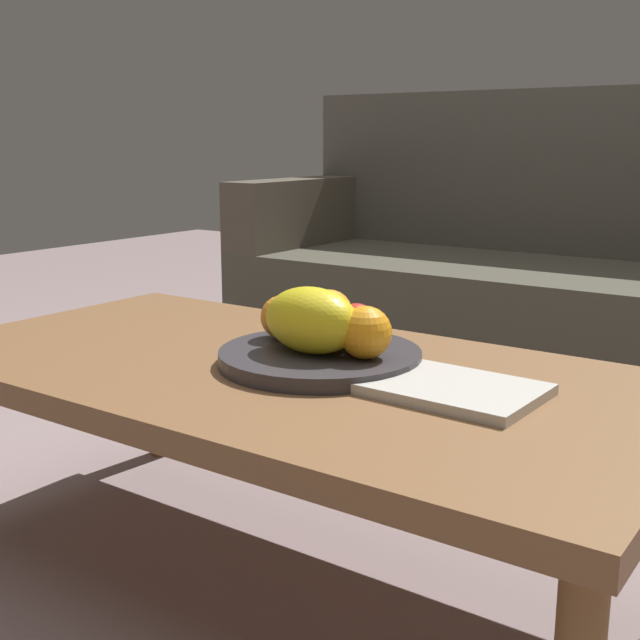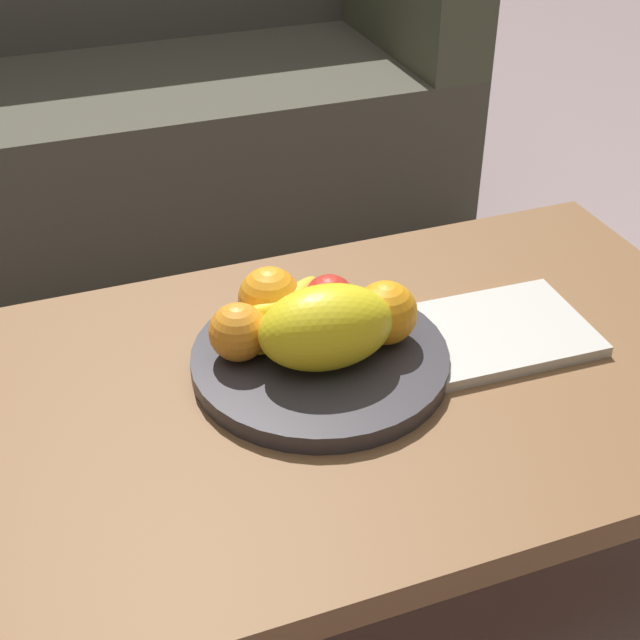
% 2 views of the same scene
% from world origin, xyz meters
% --- Properties ---
extents(ground_plane, '(8.00, 8.00, 0.00)m').
position_xyz_m(ground_plane, '(0.00, 0.00, 0.00)').
color(ground_plane, gray).
extents(coffee_table, '(1.27, 0.65, 0.39)m').
position_xyz_m(coffee_table, '(0.00, 0.00, 0.35)').
color(coffee_table, brown).
rests_on(coffee_table, ground_plane).
extents(couch, '(1.70, 0.70, 0.90)m').
position_xyz_m(couch, '(-0.07, 1.28, 0.30)').
color(couch, '#474438').
rests_on(couch, ground_plane).
extents(fruit_bowl, '(0.33, 0.33, 0.03)m').
position_xyz_m(fruit_bowl, '(0.06, 0.03, 0.40)').
color(fruit_bowl, '#353237').
rests_on(fruit_bowl, coffee_table).
extents(melon_large_front, '(0.18, 0.12, 0.11)m').
position_xyz_m(melon_large_front, '(0.06, 0.01, 0.47)').
color(melon_large_front, yellow).
rests_on(melon_large_front, fruit_bowl).
extents(orange_front, '(0.08, 0.08, 0.08)m').
position_xyz_m(orange_front, '(0.14, 0.03, 0.46)').
color(orange_front, orange).
rests_on(orange_front, fruit_bowl).
extents(orange_left, '(0.08, 0.08, 0.08)m').
position_xyz_m(orange_left, '(-0.04, 0.06, 0.45)').
color(orange_left, orange).
rests_on(orange_left, fruit_bowl).
extents(orange_right, '(0.08, 0.08, 0.08)m').
position_xyz_m(orange_right, '(0.02, 0.12, 0.46)').
color(orange_right, orange).
rests_on(orange_right, fruit_bowl).
extents(apple_front, '(0.07, 0.07, 0.07)m').
position_xyz_m(apple_front, '(0.09, 0.09, 0.45)').
color(apple_front, red).
rests_on(apple_front, fruit_bowl).
extents(banana_bunch, '(0.16, 0.13, 0.06)m').
position_xyz_m(banana_bunch, '(0.04, 0.08, 0.44)').
color(banana_bunch, gold).
rests_on(banana_bunch, fruit_bowl).
extents(magazine, '(0.26, 0.19, 0.02)m').
position_xyz_m(magazine, '(0.30, 0.02, 0.40)').
color(magazine, beige).
rests_on(magazine, coffee_table).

